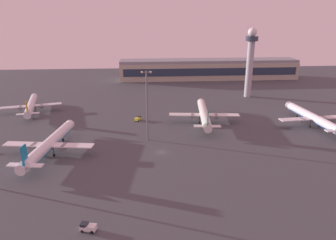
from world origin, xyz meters
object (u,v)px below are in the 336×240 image
object	(u,v)px
control_tower	(250,58)
airplane_terminal_side	(313,118)
airplane_far_stand	(31,105)
maintenance_van	(138,118)
airplane_mid_apron	(49,144)
apron_light_central	(147,102)
airplane_taxiway_distant	(204,114)
baggage_tractor	(88,227)

from	to	relation	value
control_tower	airplane_terminal_side	world-z (taller)	control_tower
airplane_far_stand	maintenance_van	bearing A→B (deg)	-30.76
airplane_mid_apron	apron_light_central	world-z (taller)	apron_light_central
control_tower	maintenance_van	distance (m)	89.13
airplane_terminal_side	airplane_taxiway_distant	size ratio (longest dim) A/B	0.98
maintenance_van	apron_light_central	world-z (taller)	apron_light_central
apron_light_central	airplane_taxiway_distant	bearing A→B (deg)	36.42
baggage_tractor	airplane_taxiway_distant	bearing A→B (deg)	-14.29
apron_light_central	airplane_terminal_side	bearing A→B (deg)	8.40
airplane_terminal_side	airplane_taxiway_distant	xyz separation A→B (m)	(-52.87, 9.42, 0.07)
control_tower	maintenance_van	xyz separation A→B (m)	(-72.98, -44.87, -24.61)
control_tower	apron_light_central	world-z (taller)	control_tower
maintenance_van	apron_light_central	xyz separation A→B (m)	(4.74, -26.93, 16.18)
airplane_taxiway_distant	control_tower	bearing A→B (deg)	58.17
airplane_taxiway_distant	baggage_tractor	distance (m)	93.85
control_tower	airplane_far_stand	xyz separation A→B (m)	(-133.60, -25.55, -21.69)
airplane_terminal_side	airplane_far_stand	world-z (taller)	airplane_terminal_side
control_tower	baggage_tractor	distance (m)	158.92
airplane_taxiway_distant	airplane_mid_apron	bearing A→B (deg)	-147.71
airplane_terminal_side	airplane_far_stand	size ratio (longest dim) A/B	1.08
apron_light_central	control_tower	bearing A→B (deg)	46.45
control_tower	airplane_far_stand	size ratio (longest dim) A/B	1.08
airplane_mid_apron	apron_light_central	xyz separation A→B (m)	(39.09, 12.17, 12.90)
control_tower	airplane_mid_apron	world-z (taller)	control_tower
airplane_far_stand	maintenance_van	distance (m)	63.69
control_tower	baggage_tractor	world-z (taller)	control_tower
maintenance_van	baggage_tractor	world-z (taller)	same
airplane_terminal_side	airplane_far_stand	xyz separation A→B (m)	(-147.41, 34.13, -0.30)
airplane_terminal_side	baggage_tractor	distance (m)	122.26
airplane_mid_apron	airplane_far_stand	distance (m)	64.05
airplane_taxiway_distant	apron_light_central	xyz separation A→B (m)	(-29.18, -21.52, 12.89)
airplane_far_stand	maintenance_van	xyz separation A→B (m)	(60.63, -19.31, -2.92)
airplane_taxiway_distant	airplane_far_stand	xyz separation A→B (m)	(-94.54, 24.72, -0.37)
control_tower	airplane_terminal_side	size ratio (longest dim) A/B	0.99
control_tower	maintenance_van	world-z (taller)	control_tower
maintenance_van	airplane_mid_apron	bearing A→B (deg)	-102.23
airplane_mid_apron	baggage_tractor	world-z (taller)	airplane_mid_apron
airplane_terminal_side	apron_light_central	distance (m)	83.94
control_tower	apron_light_central	xyz separation A→B (m)	(-68.24, -71.80, -8.43)
control_tower	apron_light_central	size ratio (longest dim) A/B	1.46
control_tower	airplane_terminal_side	xyz separation A→B (m)	(13.80, -59.69, -21.39)
airplane_terminal_side	maintenance_van	size ratio (longest dim) A/B	9.94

